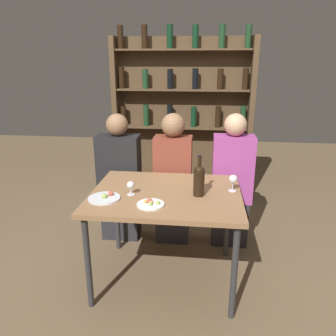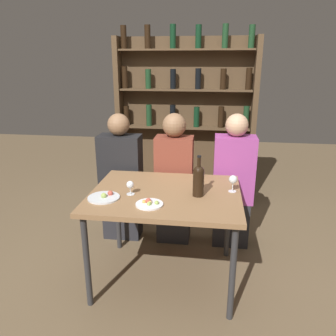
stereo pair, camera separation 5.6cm
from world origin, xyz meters
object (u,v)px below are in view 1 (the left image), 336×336
object	(u,v)px
food_plate_1	(105,198)
seated_person_right	(232,185)
wine_bottle	(199,179)
wine_glass_1	(233,180)
seated_person_center	(173,182)
seated_person_left	(120,181)
food_plate_0	(151,204)
wine_glass_0	(131,186)

from	to	relation	value
food_plate_1	seated_person_right	size ratio (longest dim) A/B	0.18
wine_bottle	wine_glass_1	world-z (taller)	wine_bottle
seated_person_center	seated_person_right	distance (m)	0.56
seated_person_right	seated_person_left	bearing A→B (deg)	-180.00
wine_bottle	food_plate_0	distance (m)	0.41
seated_person_center	food_plate_0	bearing A→B (deg)	-94.42
wine_glass_1	food_plate_0	world-z (taller)	wine_glass_1
seated_person_center	seated_person_right	xyz separation A→B (m)	(0.56, 0.00, -0.00)
wine_glass_0	wine_glass_1	world-z (taller)	wine_glass_1
food_plate_0	seated_person_right	bearing A→B (deg)	54.51
seated_person_left	seated_person_center	world-z (taller)	seated_person_center
wine_glass_0	seated_person_center	size ratio (longest dim) A/B	0.08
wine_glass_1	food_plate_1	distance (m)	0.97
wine_glass_0	seated_person_left	bearing A→B (deg)	111.36
seated_person_right	wine_bottle	bearing A→B (deg)	-114.30
wine_glass_1	seated_person_left	world-z (taller)	seated_person_left
food_plate_1	seated_person_left	size ratio (longest dim) A/B	0.18
seated_person_right	food_plate_1	bearing A→B (deg)	-140.45
wine_glass_1	seated_person_center	world-z (taller)	seated_person_center
wine_glass_0	wine_glass_1	distance (m)	0.77
seated_person_left	seated_person_center	xyz separation A→B (m)	(0.52, 0.00, 0.02)
wine_glass_1	seated_person_center	size ratio (longest dim) A/B	0.10
wine_glass_1	seated_person_right	bearing A→B (deg)	85.63
wine_bottle	wine_glass_1	size ratio (longest dim) A/B	2.36
wine_bottle	seated_person_left	world-z (taller)	seated_person_left
food_plate_0	seated_person_center	distance (m)	0.89
wine_glass_1	food_plate_1	bearing A→B (deg)	-164.59
wine_glass_1	food_plate_0	size ratio (longest dim) A/B	0.68
food_plate_0	food_plate_1	world-z (taller)	same
wine_bottle	food_plate_1	distance (m)	0.70
wine_glass_0	food_plate_1	world-z (taller)	wine_glass_0
wine_bottle	wine_glass_0	bearing A→B (deg)	-174.86
wine_glass_1	food_plate_1	xyz separation A→B (m)	(-0.93, -0.26, -0.08)
wine_glass_0	seated_person_left	xyz separation A→B (m)	(-0.28, 0.71, -0.24)
wine_glass_1	food_plate_1	size ratio (longest dim) A/B	0.56
wine_bottle	seated_person_right	xyz separation A→B (m)	(0.30, 0.66, -0.28)
wine_glass_1	wine_bottle	bearing A→B (deg)	-155.93
wine_glass_0	food_plate_1	size ratio (longest dim) A/B	0.46
seated_person_center	food_plate_1	bearing A→B (deg)	-117.39
food_plate_1	seated_person_right	bearing A→B (deg)	39.55
food_plate_0	seated_person_right	size ratio (longest dim) A/B	0.15
seated_person_center	seated_person_right	world-z (taller)	seated_person_right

